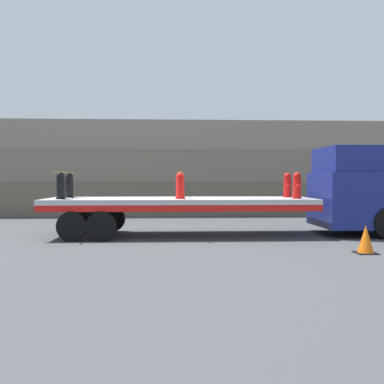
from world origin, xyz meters
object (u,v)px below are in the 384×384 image
(fire_hydrant_black_far_0, at_px, (69,185))
(traffic_cone, at_px, (366,240))
(fire_hydrant_red_far_1, at_px, (180,185))
(fire_hydrant_black_near_0, at_px, (61,186))
(fire_hydrant_red_near_2, at_px, (297,186))
(flatbed_trailer, at_px, (163,205))
(truck_cab, at_px, (359,191))
(fire_hydrant_red_near_1, at_px, (180,186))
(fire_hydrant_red_far_2, at_px, (287,185))

(fire_hydrant_black_far_0, xyz_separation_m, traffic_cone, (8.34, -4.25, -1.31))
(fire_hydrant_red_far_1, height_order, traffic_cone, fire_hydrant_red_far_1)
(fire_hydrant_black_near_0, xyz_separation_m, fire_hydrant_red_near_2, (7.51, 0.00, 0.00))
(flatbed_trailer, height_order, traffic_cone, flatbed_trailer)
(fire_hydrant_red_far_1, relative_size, traffic_cone, 1.20)
(fire_hydrant_black_near_0, bearing_deg, truck_cab, 3.30)
(fire_hydrant_red_near_1, relative_size, fire_hydrant_red_far_2, 1.00)
(fire_hydrant_red_far_1, relative_size, fire_hydrant_red_near_2, 1.00)
(fire_hydrant_black_far_0, distance_m, fire_hydrant_red_far_2, 7.51)
(truck_cab, distance_m, fire_hydrant_black_near_0, 9.83)
(fire_hydrant_red_near_2, bearing_deg, fire_hydrant_red_near_1, 180.00)
(flatbed_trailer, distance_m, fire_hydrant_red_near_2, 4.42)
(fire_hydrant_black_near_0, bearing_deg, fire_hydrant_red_near_1, 0.00)
(flatbed_trailer, distance_m, fire_hydrant_black_near_0, 3.29)
(truck_cab, bearing_deg, fire_hydrant_red_near_1, -174.66)
(fire_hydrant_red_near_1, bearing_deg, traffic_cone, -34.21)
(fire_hydrant_red_near_2, bearing_deg, fire_hydrant_red_far_2, 90.00)
(flatbed_trailer, bearing_deg, fire_hydrant_red_near_1, -44.42)
(truck_cab, relative_size, fire_hydrant_black_far_0, 3.45)
(fire_hydrant_red_far_1, bearing_deg, traffic_cone, -42.82)
(fire_hydrant_red_far_2, bearing_deg, fire_hydrant_red_near_2, -90.00)
(fire_hydrant_black_near_0, xyz_separation_m, fire_hydrant_red_far_1, (3.76, 1.13, 0.00))
(traffic_cone, bearing_deg, truck_cab, 68.27)
(flatbed_trailer, relative_size, fire_hydrant_red_near_1, 10.24)
(fire_hydrant_black_far_0, relative_size, traffic_cone, 1.20)
(fire_hydrant_black_near_0, distance_m, fire_hydrant_red_far_2, 7.60)
(fire_hydrant_black_near_0, height_order, fire_hydrant_red_far_1, same)
(fire_hydrant_black_near_0, relative_size, fire_hydrant_red_near_2, 1.00)
(flatbed_trailer, xyz_separation_m, fire_hydrant_red_near_1, (0.58, -0.57, 0.65))
(fire_hydrant_red_near_1, height_order, fire_hydrant_red_far_2, same)
(flatbed_trailer, distance_m, fire_hydrant_red_far_1, 1.04)
(fire_hydrant_black_near_0, relative_size, fire_hydrant_red_near_1, 1.00)
(flatbed_trailer, height_order, fire_hydrant_red_far_2, fire_hydrant_red_far_2)
(fire_hydrant_red_far_2, bearing_deg, fire_hydrant_black_near_0, -171.43)
(truck_cab, bearing_deg, fire_hydrant_red_far_2, 166.19)
(fire_hydrant_red_near_2, distance_m, traffic_cone, 3.48)
(truck_cab, height_order, fire_hydrant_black_far_0, truck_cab)
(flatbed_trailer, height_order, fire_hydrant_black_near_0, fire_hydrant_black_near_0)
(flatbed_trailer, distance_m, fire_hydrant_red_near_1, 1.04)
(truck_cab, height_order, fire_hydrant_red_far_2, truck_cab)
(fire_hydrant_red_near_1, bearing_deg, truck_cab, 5.34)
(fire_hydrant_black_far_0, bearing_deg, fire_hydrant_black_near_0, -90.00)
(fire_hydrant_red_far_2, bearing_deg, truck_cab, -13.81)
(truck_cab, xyz_separation_m, fire_hydrant_red_far_1, (-6.06, 0.57, 0.19))
(flatbed_trailer, height_order, fire_hydrant_red_near_2, fire_hydrant_red_near_2)
(fire_hydrant_black_far_0, xyz_separation_m, fire_hydrant_red_near_2, (7.51, -1.13, 0.00))
(fire_hydrant_red_far_1, distance_m, fire_hydrant_red_near_2, 3.92)
(truck_cab, relative_size, fire_hydrant_red_far_1, 3.45)
(fire_hydrant_red_far_1, bearing_deg, fire_hydrant_red_far_2, 0.00)
(flatbed_trailer, height_order, fire_hydrant_red_far_1, fire_hydrant_red_far_1)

